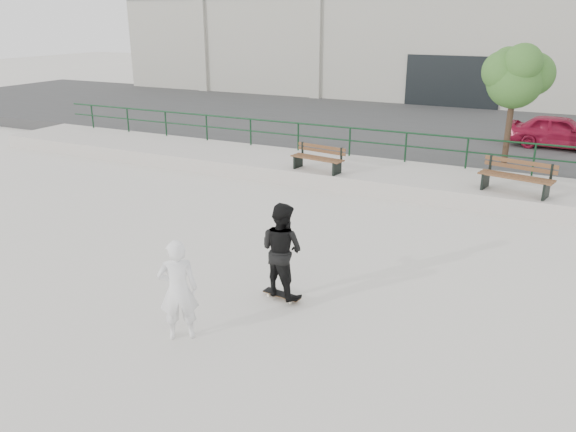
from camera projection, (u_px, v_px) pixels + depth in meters
The scene contains 12 objects.
ground at pixel (199, 309), 10.49m from camera, with size 120.00×120.00×0.00m, color silver.
ledge at pixel (364, 175), 18.45m from camera, with size 30.00×3.00×0.50m, color beige.
parking_strip at pixel (424, 130), 25.64m from camera, with size 60.00×14.00×0.50m, color #3A3A3A.
railing at pixel (377, 138), 19.22m from camera, with size 28.00×0.06×1.03m.
commercial_building at pixel (480, 26), 36.03m from camera, with size 44.20×16.33×8.00m.
bench_left at pixel (318, 158), 17.85m from camera, with size 1.82×0.78×0.81m.
bench_right at pixel (517, 177), 15.58m from camera, with size 2.06×0.97×0.92m.
tree at pixel (517, 74), 17.74m from camera, with size 2.20×1.96×3.91m.
red_car at pixel (560, 132), 20.85m from camera, with size 1.44×3.59×1.22m, color maroon.
skateboard at pixel (282, 295), 10.89m from camera, with size 0.80×0.31×0.09m.
standing_skater at pixel (282, 250), 10.57m from camera, with size 0.90×0.70×1.85m, color black.
seated_skater at pixel (178, 290), 9.29m from camera, with size 0.65×0.43×1.79m, color white.
Camera 1 is at (5.56, -7.62, 5.18)m, focal length 35.00 mm.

